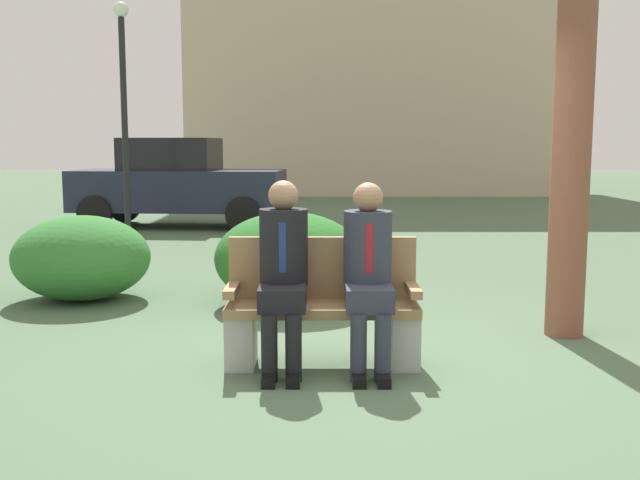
{
  "coord_description": "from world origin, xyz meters",
  "views": [
    {
      "loc": [
        -0.28,
        -5.26,
        1.57
      ],
      "look_at": [
        -0.26,
        0.24,
        0.85
      ],
      "focal_mm": 41.39,
      "sensor_mm": 36.0,
      "label": 1
    }
  ],
  "objects_px": {
    "seated_man_left": "(281,265)",
    "street_lamp": "(121,97)",
    "building_backdrop": "(366,32)",
    "shrub_near_bench": "(287,258)",
    "parked_car_near": "(175,183)",
    "park_bench": "(320,309)",
    "shrub_mid_lawn": "(79,258)",
    "seated_man_right": "(366,266)"
  },
  "relations": [
    {
      "from": "building_backdrop",
      "to": "parked_car_near",
      "type": "bearing_deg",
      "value": -109.34
    },
    {
      "from": "parked_car_near",
      "to": "building_backdrop",
      "type": "height_order",
      "value": "building_backdrop"
    },
    {
      "from": "park_bench",
      "to": "street_lamp",
      "type": "distance_m",
      "value": 7.71
    },
    {
      "from": "street_lamp",
      "to": "parked_car_near",
      "type": "bearing_deg",
      "value": 78.17
    },
    {
      "from": "park_bench",
      "to": "shrub_near_bench",
      "type": "height_order",
      "value": "shrub_near_bench"
    },
    {
      "from": "shrub_near_bench",
      "to": "building_backdrop",
      "type": "relative_size",
      "value": 0.12
    },
    {
      "from": "seated_man_left",
      "to": "seated_man_right",
      "type": "distance_m",
      "value": 0.59
    },
    {
      "from": "seated_man_left",
      "to": "shrub_near_bench",
      "type": "bearing_deg",
      "value": 91.31
    },
    {
      "from": "park_bench",
      "to": "seated_man_left",
      "type": "bearing_deg",
      "value": -156.83
    },
    {
      "from": "park_bench",
      "to": "parked_car_near",
      "type": "bearing_deg",
      "value": 107.1
    },
    {
      "from": "parked_car_near",
      "to": "street_lamp",
      "type": "height_order",
      "value": "street_lamp"
    },
    {
      "from": "shrub_near_bench",
      "to": "street_lamp",
      "type": "xyz_separation_m",
      "value": [
        -2.83,
        4.8,
        1.85
      ]
    },
    {
      "from": "seated_man_right",
      "to": "street_lamp",
      "type": "xyz_separation_m",
      "value": [
        -3.46,
        6.9,
        1.57
      ]
    },
    {
      "from": "shrub_near_bench",
      "to": "seated_man_left",
      "type": "bearing_deg",
      "value": -88.69
    },
    {
      "from": "building_backdrop",
      "to": "seated_man_right",
      "type": "bearing_deg",
      "value": -93.63
    },
    {
      "from": "seated_man_left",
      "to": "street_lamp",
      "type": "relative_size",
      "value": 0.35
    },
    {
      "from": "seated_man_left",
      "to": "park_bench",
      "type": "bearing_deg",
      "value": 23.17
    },
    {
      "from": "seated_man_right",
      "to": "street_lamp",
      "type": "bearing_deg",
      "value": 116.67
    },
    {
      "from": "shrub_near_bench",
      "to": "building_backdrop",
      "type": "distance_m",
      "value": 20.12
    },
    {
      "from": "shrub_near_bench",
      "to": "shrub_mid_lawn",
      "type": "xyz_separation_m",
      "value": [
        -2.1,
        0.22,
        -0.03
      ]
    },
    {
      "from": "seated_man_left",
      "to": "building_backdrop",
      "type": "bearing_deg",
      "value": 84.81
    },
    {
      "from": "park_bench",
      "to": "parked_car_near",
      "type": "height_order",
      "value": "parked_car_near"
    },
    {
      "from": "building_backdrop",
      "to": "shrub_near_bench",
      "type": "bearing_deg",
      "value": -95.89
    },
    {
      "from": "seated_man_left",
      "to": "building_backdrop",
      "type": "relative_size",
      "value": 0.11
    },
    {
      "from": "seated_man_left",
      "to": "shrub_near_bench",
      "type": "relative_size",
      "value": 0.9
    },
    {
      "from": "parked_car_near",
      "to": "building_backdrop",
      "type": "relative_size",
      "value": 0.33
    },
    {
      "from": "shrub_near_bench",
      "to": "shrub_mid_lawn",
      "type": "bearing_deg",
      "value": 174.12
    },
    {
      "from": "seated_man_right",
      "to": "building_backdrop",
      "type": "height_order",
      "value": "building_backdrop"
    },
    {
      "from": "seated_man_left",
      "to": "building_backdrop",
      "type": "height_order",
      "value": "building_backdrop"
    },
    {
      "from": "seated_man_left",
      "to": "parked_car_near",
      "type": "relative_size",
      "value": 0.33
    },
    {
      "from": "parked_car_near",
      "to": "park_bench",
      "type": "bearing_deg",
      "value": -72.9
    },
    {
      "from": "seated_man_left",
      "to": "shrub_near_bench",
      "type": "height_order",
      "value": "seated_man_left"
    },
    {
      "from": "seated_man_left",
      "to": "parked_car_near",
      "type": "xyz_separation_m",
      "value": [
        -2.44,
        8.95,
        0.1
      ]
    },
    {
      "from": "parked_car_near",
      "to": "building_backdrop",
      "type": "bearing_deg",
      "value": 70.66
    },
    {
      "from": "shrub_mid_lawn",
      "to": "parked_car_near",
      "type": "xyz_separation_m",
      "value": [
        -0.29,
        6.64,
        0.41
      ]
    },
    {
      "from": "shrub_near_bench",
      "to": "street_lamp",
      "type": "bearing_deg",
      "value": 120.47
    },
    {
      "from": "building_backdrop",
      "to": "street_lamp",
      "type": "bearing_deg",
      "value": -108.32
    },
    {
      "from": "seated_man_left",
      "to": "shrub_mid_lawn",
      "type": "bearing_deg",
      "value": 132.97
    },
    {
      "from": "street_lamp",
      "to": "park_bench",
      "type": "bearing_deg",
      "value": -65.1
    },
    {
      "from": "shrub_near_bench",
      "to": "shrub_mid_lawn",
      "type": "height_order",
      "value": "shrub_near_bench"
    },
    {
      "from": "park_bench",
      "to": "shrub_near_bench",
      "type": "bearing_deg",
      "value": 99.21
    },
    {
      "from": "seated_man_right",
      "to": "shrub_near_bench",
      "type": "bearing_deg",
      "value": 106.95
    }
  ]
}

